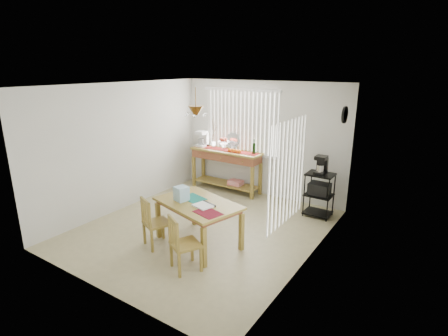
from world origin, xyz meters
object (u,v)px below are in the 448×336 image
Objects in this scene: cart_items at (321,165)px; chair_right at (183,244)px; sideboard at (226,160)px; dining_table at (198,207)px; wire_cart at (319,191)px; chair_left at (155,223)px.

chair_right is at bearing -108.40° from cart_items.
sideboard reaches higher than dining_table.
wire_cart is 3.27m from chair_left.
cart_items reaches higher than dining_table.
chair_right is (-1.00, -3.00, -0.64)m from cart_items.
cart_items is at bearing -5.73° from sideboard.
cart_items is 3.22m from chair_right.
wire_cart is at bearing -5.95° from sideboard.
chair_left is 1.01× the size of chair_right.
cart_items reaches higher than wire_cart.
sideboard is 1.99× the size of wire_cart.
cart_items is at bearing 59.86° from dining_table.
dining_table is (-1.30, -2.23, 0.13)m from wire_cart.
chair_left is (-1.84, -2.70, -0.11)m from wire_cart.
cart_items is 2.62m from dining_table.
sideboard is at bearing 112.76° from chair_right.
wire_cart is 1.04× the size of chair_right.
chair_right is (0.30, -0.76, -0.24)m from dining_table.
chair_left is (-1.84, -2.71, -0.63)m from cart_items.
wire_cart reaches higher than chair_right.
wire_cart is 3.15m from chair_right.
cart_items is at bearing 71.60° from chair_right.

